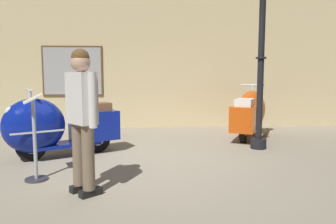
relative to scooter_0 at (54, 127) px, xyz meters
name	(u,v)px	position (x,y,z in m)	size (l,w,h in m)	color
ground_plane	(149,165)	(1.49, -0.55, -0.50)	(60.00, 60.00, 0.00)	gray
showroom_back_wall	(140,48)	(1.31, 3.08, 1.48)	(18.00, 0.63, 3.97)	#CCB784
scooter_0	(54,127)	(0.00, 0.00, 0.00)	(1.83, 1.32, 1.10)	black
scooter_1	(250,113)	(3.68, 1.60, 0.01)	(1.28, 1.86, 1.11)	black
lamppost	(261,60)	(3.47, 0.43, 1.08)	(0.28, 0.28, 3.03)	black
visitor_0	(82,112)	(0.77, -1.64, 0.42)	(0.40, 0.43, 1.59)	black
info_stanchion	(35,145)	(0.08, -1.12, -0.05)	(0.33, 0.38, 1.08)	#333338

